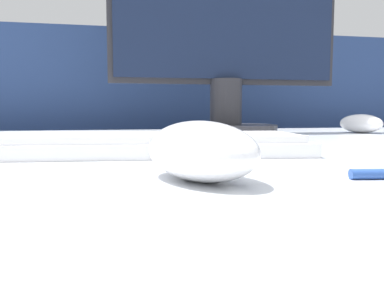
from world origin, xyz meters
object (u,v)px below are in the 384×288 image
object	(u,v)px
monitor	(226,12)
computer_mouse_far	(361,124)
keyboard	(146,144)
computer_mouse_near	(200,151)

from	to	relation	value
monitor	computer_mouse_far	size ratio (longest dim) A/B	4.43
keyboard	monitor	size ratio (longest dim) A/B	0.73
monitor	computer_mouse_far	distance (m)	0.40
keyboard	monitor	bearing A→B (deg)	66.74
keyboard	computer_mouse_far	xyz separation A→B (m)	(0.52, 0.34, 0.01)
computer_mouse_near	computer_mouse_far	distance (m)	0.71
monitor	computer_mouse_far	xyz separation A→B (m)	(0.31, -0.05, -0.25)
computer_mouse_far	computer_mouse_near	bearing A→B (deg)	-151.88
computer_mouse_near	monitor	xyz separation A→B (m)	(0.18, 0.57, 0.25)
computer_mouse_near	keyboard	distance (m)	0.18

